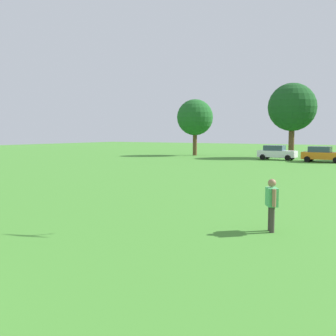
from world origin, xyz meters
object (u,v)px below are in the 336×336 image
adult_bystander (272,200)px  tree_far_left (195,118)px  tree_left (292,107)px  parked_car_white_0 (277,152)px  parked_car_orange_1 (322,154)px

adult_bystander → tree_far_left: (-22.84, 38.53, 4.22)m
adult_bystander → tree_left: size_ratio=0.18×
adult_bystander → parked_car_white_0: size_ratio=0.40×
parked_car_white_0 → tree_left: size_ratio=0.46×
parked_car_white_0 → tree_far_left: size_ratio=0.55×
adult_bystander → tree_left: tree_left is taller
parked_car_orange_1 → tree_far_left: size_ratio=0.55×
parked_car_orange_1 → parked_car_white_0: bearing=165.8°
parked_car_orange_1 → tree_left: bearing=128.5°
adult_bystander → parked_car_white_0: (-10.31, 35.06, -0.16)m
parked_car_orange_1 → tree_left: tree_left is taller
adult_bystander → parked_car_orange_1: bearing=159.1°
parked_car_white_0 → tree_left: tree_left is taller
tree_left → tree_far_left: bearing=-173.6°
adult_bystander → tree_far_left: tree_far_left is taller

